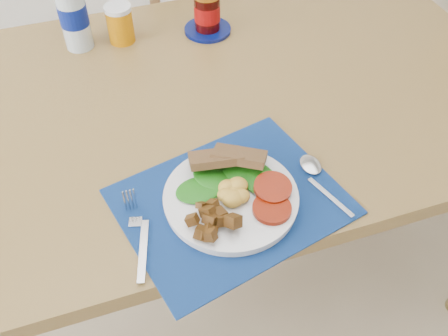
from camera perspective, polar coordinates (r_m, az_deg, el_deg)
The scene contains 10 objects.
ground at distance 1.66m, azimuth 2.78°, elevation -16.34°, with size 4.00×4.00×0.00m, color gray.
table at distance 1.24m, azimuth 0.61°, elevation 5.85°, with size 1.40×0.90×0.75m.
chair_far at distance 1.86m, azimuth -4.56°, elevation 16.03°, with size 0.48×0.47×1.03m.
placemat at distance 0.94m, azimuth 0.78°, elevation -3.85°, with size 0.40×0.31×0.00m, color black.
breakfast_plate at distance 0.92m, azimuth 0.58°, elevation -3.33°, with size 0.25×0.25×0.06m.
fork at distance 0.91m, azimuth -9.78°, elevation -7.24°, with size 0.05×0.18×0.00m.
spoon at distance 1.00m, azimuth 10.53°, elevation -0.82°, with size 0.05×0.17×0.01m.
water_bottle at distance 1.33m, azimuth -17.02°, elevation 17.03°, with size 0.07×0.07×0.24m.
juice_glass at distance 1.36m, azimuth -11.78°, elevation 15.73°, with size 0.07×0.07×0.09m, color #C17105.
jam_on_saucer at distance 1.37m, azimuth -1.93°, elevation 17.14°, with size 0.13×0.13×0.11m.
Camera 1 is at (-0.31, -0.68, 1.48)m, focal length 40.00 mm.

